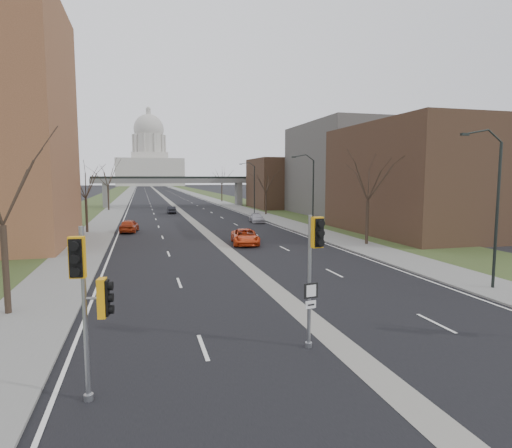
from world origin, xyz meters
name	(u,v)px	position (x,y,z in m)	size (l,w,h in m)	color
ground	(352,355)	(0.00, 0.00, 0.00)	(700.00, 700.00, 0.00)	black
road_surface	(160,194)	(0.00, 150.00, 0.01)	(20.00, 600.00, 0.01)	black
median_strip	(160,194)	(0.00, 150.00, 0.00)	(1.20, 600.00, 0.02)	gray
sidewalk_right	(193,194)	(12.00, 150.00, 0.06)	(4.00, 600.00, 0.12)	gray
sidewalk_left	(127,194)	(-12.00, 150.00, 0.06)	(4.00, 600.00, 0.12)	gray
grass_verge_right	(208,194)	(18.00, 150.00, 0.05)	(8.00, 600.00, 0.10)	#31411E
grass_verge_left	(110,195)	(-18.00, 150.00, 0.05)	(8.00, 600.00, 0.10)	#31411E
commercial_block_near	(429,180)	(24.00, 28.00, 6.00)	(16.00, 20.00, 12.00)	#463120
commercial_block_mid	(357,170)	(28.00, 52.00, 7.50)	(18.00, 22.00, 15.00)	#504E49
commercial_block_far	(287,183)	(22.00, 70.00, 5.00)	(14.00, 14.00, 10.00)	#463120
pedestrian_bridge	(175,184)	(0.00, 80.00, 4.84)	(34.00, 3.00, 6.45)	slate
capitol	(150,161)	(0.00, 320.00, 18.60)	(48.00, 42.00, 55.75)	beige
streetlight_near	(488,164)	(10.99, 6.00, 6.95)	(2.61, 0.20, 8.70)	black
streetlight_mid	(307,171)	(10.99, 32.00, 6.95)	(2.61, 0.20, 8.70)	black
streetlight_far	(250,173)	(10.99, 58.00, 6.95)	(2.61, 0.20, 8.70)	black
tree_left_b	(85,177)	(-13.00, 38.00, 6.23)	(6.75, 6.75, 8.81)	#382B21
tree_left_c	(107,173)	(-13.00, 72.00, 7.04)	(7.65, 7.65, 9.99)	#382B21
tree_right_a	(368,173)	(13.00, 22.00, 6.64)	(7.20, 7.20, 9.40)	#382B21
tree_right_b	(266,180)	(13.00, 55.00, 5.82)	(6.30, 6.30, 8.22)	#382B21
tree_right_c	(222,174)	(13.00, 95.00, 7.04)	(7.65, 7.65, 9.99)	#382B21
signal_pole_left	(89,290)	(-8.47, -1.09, 3.23)	(0.98, 0.84, 4.93)	gray
signal_pole_median	(314,257)	(-1.18, 0.77, 3.41)	(0.59, 0.81, 4.90)	gray
car_left_near	(129,226)	(-8.45, 37.44, 0.75)	(1.78, 4.42, 1.51)	#A53112
car_left_far	(171,210)	(-2.00, 62.23, 0.62)	(1.31, 3.76, 1.24)	black
car_right_near	(245,237)	(2.25, 25.36, 0.71)	(2.37, 5.14, 1.43)	#D84317
car_right_mid	(257,218)	(8.38, 43.86, 0.61)	(1.71, 4.20, 1.22)	#ABA9B1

